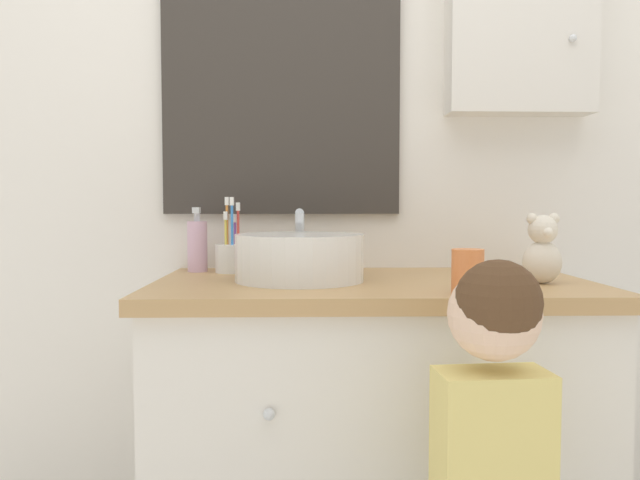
% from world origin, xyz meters
% --- Properties ---
extents(wall_back, '(3.20, 0.18, 2.50)m').
position_xyz_m(wall_back, '(0.02, 0.62, 1.28)').
color(wall_back, silver).
rests_on(wall_back, ground_plane).
extents(vanity_counter, '(1.04, 0.60, 0.81)m').
position_xyz_m(vanity_counter, '(0.00, 0.30, 0.41)').
color(vanity_counter, silver).
rests_on(vanity_counter, ground_plane).
extents(sink_basin, '(0.31, 0.36, 0.17)m').
position_xyz_m(sink_basin, '(-0.17, 0.30, 0.87)').
color(sink_basin, white).
rests_on(sink_basin, vanity_counter).
extents(toothbrush_holder, '(0.09, 0.09, 0.20)m').
position_xyz_m(toothbrush_holder, '(-0.36, 0.48, 0.86)').
color(toothbrush_holder, silver).
rests_on(toothbrush_holder, vanity_counter).
extents(soap_dispenser, '(0.05, 0.05, 0.17)m').
position_xyz_m(soap_dispenser, '(-0.45, 0.51, 0.88)').
color(soap_dispenser, '#CCA3BC').
rests_on(soap_dispenser, vanity_counter).
extents(child_figure, '(0.20, 0.44, 0.90)m').
position_xyz_m(child_figure, '(0.15, -0.17, 0.54)').
color(child_figure, slate).
rests_on(child_figure, ground_plane).
extents(teddy_bear, '(0.09, 0.08, 0.16)m').
position_xyz_m(teddy_bear, '(0.38, 0.23, 0.89)').
color(teddy_bear, beige).
rests_on(teddy_bear, vanity_counter).
extents(drinking_cup, '(0.07, 0.07, 0.09)m').
position_xyz_m(drinking_cup, '(0.17, 0.06, 0.86)').
color(drinking_cup, orange).
rests_on(drinking_cup, vanity_counter).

